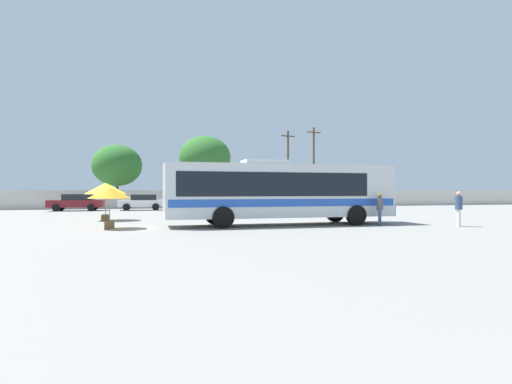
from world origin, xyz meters
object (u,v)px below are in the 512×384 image
(attendant_by_bus_door, at_px, (380,207))
(passenger_waiting_on_apron, at_px, (459,207))
(vendor_umbrella_secondary_orange, at_px, (109,194))
(roadside_tree_left, at_px, (117,165))
(roadside_tree_midleft, at_px, (205,158))
(vendor_umbrella_near_gate_yellow, at_px, (106,189))
(parked_car_third_grey, at_px, (201,201))
(parked_car_rightmost_silver, at_px, (260,201))
(utility_pole_near, at_px, (314,165))
(parked_car_leftmost_maroon, at_px, (77,202))
(coach_bus_silver_blue, at_px, (278,190))
(parked_car_second_white, at_px, (142,202))
(utility_pole_far, at_px, (288,167))

(attendant_by_bus_door, height_order, passenger_waiting_on_apron, passenger_waiting_on_apron)
(vendor_umbrella_secondary_orange, xyz_separation_m, roadside_tree_left, (-1.04, 29.14, 3.01))
(roadside_tree_midleft, bearing_deg, vendor_umbrella_near_gate_yellow, -113.26)
(vendor_umbrella_near_gate_yellow, relative_size, vendor_umbrella_secondary_orange, 1.25)
(parked_car_third_grey, xyz_separation_m, parked_car_rightmost_silver, (5.75, -0.59, -0.02))
(passenger_waiting_on_apron, bearing_deg, utility_pole_near, 81.05)
(passenger_waiting_on_apron, relative_size, parked_car_leftmost_maroon, 0.37)
(vendor_umbrella_secondary_orange, relative_size, parked_car_leftmost_maroon, 0.42)
(coach_bus_silver_blue, distance_m, parked_car_leftmost_maroon, 23.01)
(attendant_by_bus_door, xyz_separation_m, parked_car_third_grey, (-6.02, 21.67, -0.16))
(coach_bus_silver_blue, bearing_deg, attendant_by_bus_door, -20.03)
(roadside_tree_left, bearing_deg, passenger_waiting_on_apron, -61.46)
(coach_bus_silver_blue, bearing_deg, parked_car_second_white, 109.26)
(passenger_waiting_on_apron, bearing_deg, parked_car_third_grey, 112.34)
(utility_pole_near, bearing_deg, utility_pole_far, 173.30)
(parked_car_leftmost_maroon, relative_size, roadside_tree_midleft, 0.58)
(passenger_waiting_on_apron, distance_m, parked_car_third_grey, 25.06)
(vendor_umbrella_near_gate_yellow, height_order, parked_car_leftmost_maroon, vendor_umbrella_near_gate_yellow)
(coach_bus_silver_blue, relative_size, attendant_by_bus_door, 7.26)
(vendor_umbrella_near_gate_yellow, bearing_deg, passenger_waiting_on_apron, -28.19)
(vendor_umbrella_near_gate_yellow, xyz_separation_m, parked_car_second_white, (2.20, 13.18, -1.12))
(parked_car_leftmost_maroon, distance_m, parked_car_second_white, 5.59)
(passenger_waiting_on_apron, height_order, parked_car_leftmost_maroon, passenger_waiting_on_apron)
(coach_bus_silver_blue, height_order, parked_car_third_grey, coach_bus_silver_blue)
(parked_car_third_grey, height_order, roadside_tree_left, roadside_tree_left)
(vendor_umbrella_near_gate_yellow, bearing_deg, parked_car_second_white, 80.53)
(utility_pole_near, distance_m, roadside_tree_left, 22.58)
(utility_pole_near, bearing_deg, vendor_umbrella_near_gate_yellow, -139.00)
(coach_bus_silver_blue, height_order, roadside_tree_midleft, roadside_tree_midleft)
(parked_car_third_grey, bearing_deg, attendant_by_bus_door, -74.46)
(parked_car_leftmost_maroon, bearing_deg, passenger_waiting_on_apron, -47.73)
(vendor_umbrella_secondary_orange, height_order, utility_pole_far, utility_pole_far)
(passenger_waiting_on_apron, relative_size, parked_car_second_white, 0.42)
(parked_car_second_white, bearing_deg, vendor_umbrella_secondary_orange, -94.84)
(vendor_umbrella_near_gate_yellow, height_order, utility_pole_far, utility_pole_far)
(roadside_tree_left, distance_m, roadside_tree_midleft, 9.94)
(passenger_waiting_on_apron, bearing_deg, roadside_tree_midleft, 104.45)
(vendor_umbrella_secondary_orange, relative_size, parked_car_rightmost_silver, 0.47)
(attendant_by_bus_door, xyz_separation_m, utility_pole_near, (7.93, 26.59, 3.87))
(vendor_umbrella_near_gate_yellow, distance_m, utility_pole_near, 28.88)
(vendor_umbrella_near_gate_yellow, xyz_separation_m, parked_car_leftmost_maroon, (-3.39, 13.46, -1.10))
(utility_pole_near, bearing_deg, attendant_by_bus_door, -106.60)
(utility_pole_near, bearing_deg, coach_bus_silver_blue, -117.27)
(roadside_tree_midleft, bearing_deg, roadside_tree_left, 170.25)
(roadside_tree_left, bearing_deg, utility_pole_far, -12.14)
(passenger_waiting_on_apron, bearing_deg, parked_car_rightmost_silver, 99.49)
(parked_car_leftmost_maroon, bearing_deg, attendant_by_bus_door, -51.05)
(utility_pole_near, distance_m, roadside_tree_midleft, 12.72)
(attendant_by_bus_door, relative_size, vendor_umbrella_secondary_orange, 0.84)
(vendor_umbrella_secondary_orange, bearing_deg, coach_bus_silver_blue, -0.96)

